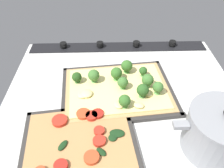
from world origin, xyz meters
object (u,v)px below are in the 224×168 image
Objects in this scene: veggie_pizza_back at (81,138)px; cooking_pot at (219,132)px; broccoli_pizza at (119,87)px; baking_tray_back at (80,141)px; baking_tray_front at (117,91)px.

veggie_pizza_back is 34.37cm from cooking_pot.
baking_tray_back is at bearing 58.94° from broccoli_pizza.
baking_tray_front is 32.04cm from cooking_pot.
baking_tray_front is at bearing 12.04° from broccoli_pizza.
broccoli_pizza reaches higher than baking_tray_front.
veggie_pizza_back is (10.48, 18.46, 0.78)cm from baking_tray_front.
baking_tray_back is at bearing -3.83° from cooking_pot.
broccoli_pizza is 1.51× the size of cooking_pot.
cooking_pot is at bearing 138.02° from baking_tray_front.
broccoli_pizza is 21.71cm from veggie_pizza_back.
baking_tray_back is 34.72cm from cooking_pot.
baking_tray_back is at bearing 52.95° from veggie_pizza_back.
veggie_pizza_back is at bearing 59.06° from broccoli_pizza.
baking_tray_front and baking_tray_back have the same top height.
broccoli_pizza is 22.19cm from baking_tray_back.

